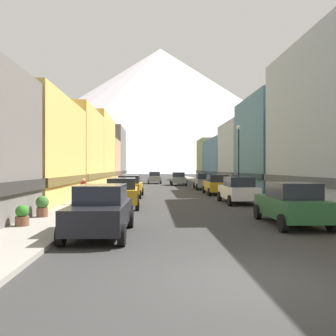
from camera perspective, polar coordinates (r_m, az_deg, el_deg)
The scene contains 27 objects.
ground_plane at distance 7.89m, azimuth 12.70°, elevation -17.57°, with size 400.00×400.00×0.00m, color #313131.
sidewalk_left at distance 42.53m, azimuth -8.41°, elevation -3.10°, with size 2.50×100.00×0.15m, color gray.
sidewalk_right at distance 43.11m, azimuth 8.38°, elevation -3.06°, with size 2.50×100.00×0.15m, color gray.
storefront_left_2 at distance 35.87m, azimuth -17.83°, elevation 2.48°, with size 8.04×10.51×8.16m.
storefront_left_3 at distance 46.88m, azimuth -13.63°, elevation 2.54°, with size 7.11×12.07×9.22m.
storefront_left_4 at distance 57.35m, azimuth -11.60°, elevation 0.98°, with size 7.11×8.77×6.97m.
storefront_left_5 at distance 67.96m, azimuth -9.87°, elevation 2.12°, with size 6.34×12.44×10.11m.
storefront_right_2 at distance 37.24m, azimuth 20.19°, elevation 3.37°, with size 10.17×10.39×9.45m.
storefront_right_3 at distance 46.87m, azimuth 14.59°, elevation 1.99°, with size 9.08×9.92×8.29m.
storefront_right_4 at distance 58.84m, azimuth 11.05°, elevation 1.07°, with size 9.20×13.82×7.20m.
storefront_right_5 at distance 70.31m, azimuth 8.25°, elevation 1.27°, with size 7.90×8.78×8.14m.
car_left_0 at distance 12.51m, azimuth -11.02°, elevation -6.80°, with size 2.13×4.43×1.78m.
car_left_1 at distance 21.03m, azimuth -7.59°, elevation -4.03°, with size 2.23×4.47×1.78m.
car_left_2 at distance 28.38m, azimuth -6.31°, elevation -2.98°, with size 2.16×4.44×1.78m.
car_right_0 at distance 15.34m, azimuth 19.63°, elevation -5.54°, with size 2.17×4.45×1.78m.
car_right_1 at distance 23.76m, azimuth 11.48°, elevation -3.57°, with size 2.08×4.41×1.78m.
car_right_2 at distance 31.27m, azimuth 8.03°, elevation -2.71°, with size 2.09×4.42×1.78m.
car_right_3 at distance 38.70m, azimuth 5.96°, elevation -2.18°, with size 2.19×4.46×1.78m.
car_driving_0 at distance 47.67m, azimuth 1.67°, elevation -1.77°, with size 2.06×4.40×1.78m.
car_driving_1 at distance 53.20m, azimuth -2.23°, elevation -1.58°, with size 2.06×4.40×1.78m.
potted_plant_0 at distance 16.88m, azimuth -20.01°, elevation -5.88°, with size 0.59×0.59×0.95m.
potted_plant_1 at distance 24.78m, azimuth 18.67°, elevation -3.95°, with size 0.68×0.68×0.95m.
potted_plant_2 at distance 14.58m, azimuth -22.91°, elevation -7.25°, with size 0.52×0.52×0.81m.
pedestrian_0 at distance 22.18m, azimuth -13.75°, elevation -3.90°, with size 0.36×0.36×1.57m.
pedestrian_1 at distance 34.80m, azimuth 11.06°, elevation -2.35°, with size 0.36×0.36×1.73m.
streetlamp_right at distance 29.93m, azimuth 11.57°, elevation 3.08°, with size 0.36×0.36×5.86m.
mountain_backdrop at distance 271.08m, azimuth -1.29°, elevation 9.56°, with size 268.08×268.08×94.70m, color silver.
Camera 1 is at (-1.99, -7.25, 2.38)m, focal length 36.98 mm.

